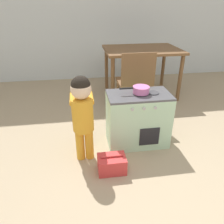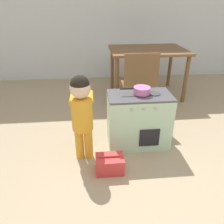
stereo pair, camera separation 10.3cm
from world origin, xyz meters
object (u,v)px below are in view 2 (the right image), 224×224
(play_kitchen, at_px, (138,120))
(dining_chair_near, at_px, (138,82))
(toy_basket, at_px, (110,164))
(toy_pot, at_px, (142,90))
(child_figure, at_px, (82,108))
(dining_table, at_px, (147,55))

(play_kitchen, height_order, dining_chair_near, dining_chair_near)
(toy_basket, bearing_deg, toy_pot, 49.84)
(toy_basket, relative_size, dining_chair_near, 0.29)
(child_figure, distance_m, dining_chair_near, 1.04)
(toy_pot, distance_m, dining_table, 1.38)
(child_figure, relative_size, dining_table, 0.74)
(play_kitchen, bearing_deg, toy_pot, 2.28)
(play_kitchen, xyz_separation_m, toy_pot, (0.01, 0.00, 0.33))
(play_kitchen, relative_size, toy_basket, 2.51)
(dining_table, bearing_deg, play_kitchen, -106.43)
(toy_pot, xyz_separation_m, child_figure, (-0.57, -0.18, -0.08))
(toy_pot, xyz_separation_m, dining_chair_near, (0.10, 0.61, -0.14))
(child_figure, bearing_deg, dining_chair_near, 49.37)
(dining_chair_near, bearing_deg, toy_basket, -113.81)
(play_kitchen, distance_m, toy_basket, 0.57)
(toy_pot, bearing_deg, dining_chair_near, 80.43)
(play_kitchen, bearing_deg, dining_chair_near, 79.33)
(toy_pot, relative_size, child_figure, 0.35)
(toy_basket, distance_m, dining_chair_near, 1.18)
(toy_pot, distance_m, dining_chair_near, 0.63)
(dining_chair_near, bearing_deg, dining_table, 68.96)
(dining_table, bearing_deg, toy_basket, -112.67)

